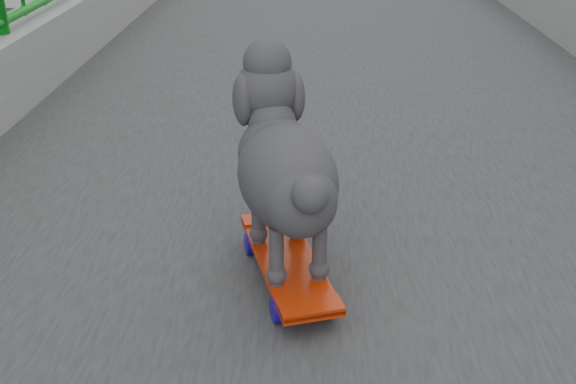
{
  "coord_description": "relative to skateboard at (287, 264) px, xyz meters",
  "views": [
    {
      "loc": [
        -0.14,
        3.25,
        7.93
      ],
      "look_at": [
        -0.18,
        4.7,
        7.22
      ],
      "focal_mm": 42.0,
      "sensor_mm": 36.0,
      "label": 1
    }
  ],
  "objects": [
    {
      "name": "poodle",
      "position": [
        -0.01,
        0.03,
        0.26
      ],
      "size": [
        0.31,
        0.52,
        0.45
      ],
      "rotation": [
        0.0,
        0.0,
        0.28
      ],
      "color": "#272529",
      "rests_on": "skateboard"
    },
    {
      "name": "skateboard",
      "position": [
        0.0,
        0.0,
        0.0
      ],
      "size": [
        0.27,
        0.5,
        0.06
      ],
      "rotation": [
        0.0,
        0.0,
        0.28
      ],
      "color": "red",
      "rests_on": "footbridge"
    }
  ]
}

